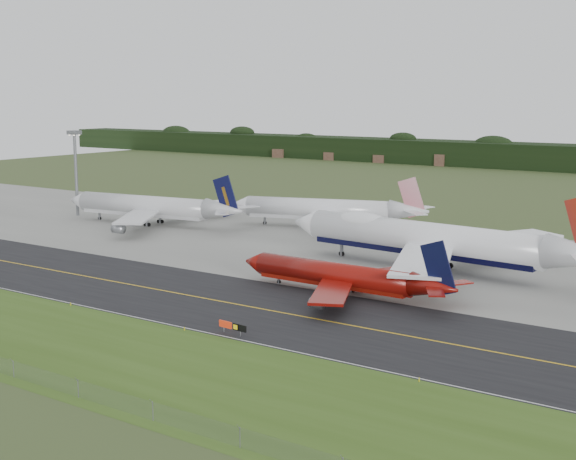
{
  "coord_description": "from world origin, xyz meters",
  "views": [
    {
      "loc": [
        76.95,
        -107.85,
        35.12
      ],
      "look_at": [
        -12.18,
        22.0,
        8.48
      ],
      "focal_mm": 50.0,
      "sensor_mm": 36.0,
      "label": 1
    }
  ],
  "objects_px": {
    "jet_navy_gold": "(153,207)",
    "jet_ba_747": "(433,240)",
    "jet_star_tail": "(328,210)",
    "floodlight_mast": "(75,157)",
    "jet_red_737": "(344,277)",
    "taxiway_sign": "(232,326)"
  },
  "relations": [
    {
      "from": "jet_navy_gold",
      "to": "jet_star_tail",
      "type": "distance_m",
      "value": 47.72
    },
    {
      "from": "jet_ba_747",
      "to": "jet_star_tail",
      "type": "bearing_deg",
      "value": 143.85
    },
    {
      "from": "jet_star_tail",
      "to": "taxiway_sign",
      "type": "xyz_separation_m",
      "value": [
        39.24,
        -90.42,
        -3.52
      ]
    },
    {
      "from": "taxiway_sign",
      "to": "jet_navy_gold",
      "type": "bearing_deg",
      "value": 140.2
    },
    {
      "from": "jet_ba_747",
      "to": "floodlight_mast",
      "type": "bearing_deg",
      "value": 175.03
    },
    {
      "from": "jet_ba_747",
      "to": "taxiway_sign",
      "type": "relative_size",
      "value": 13.56
    },
    {
      "from": "jet_ba_747",
      "to": "floodlight_mast",
      "type": "distance_m",
      "value": 118.59
    },
    {
      "from": "jet_ba_747",
      "to": "jet_red_737",
      "type": "bearing_deg",
      "value": -99.34
    },
    {
      "from": "jet_star_tail",
      "to": "taxiway_sign",
      "type": "height_order",
      "value": "jet_star_tail"
    },
    {
      "from": "jet_red_737",
      "to": "jet_navy_gold",
      "type": "bearing_deg",
      "value": 155.61
    },
    {
      "from": "floodlight_mast",
      "to": "jet_navy_gold",
      "type": "bearing_deg",
      "value": -0.17
    },
    {
      "from": "floodlight_mast",
      "to": "taxiway_sign",
      "type": "bearing_deg",
      "value": -31.21
    },
    {
      "from": "jet_red_737",
      "to": "taxiway_sign",
      "type": "relative_size",
      "value": 8.11
    },
    {
      "from": "floodlight_mast",
      "to": "jet_star_tail",
      "type": "bearing_deg",
      "value": 17.39
    },
    {
      "from": "jet_ba_747",
      "to": "jet_red_737",
      "type": "distance_m",
      "value": 27.81
    },
    {
      "from": "jet_navy_gold",
      "to": "jet_ba_747",
      "type": "bearing_deg",
      "value": -6.65
    },
    {
      "from": "jet_red_737",
      "to": "taxiway_sign",
      "type": "bearing_deg",
      "value": -92.64
    },
    {
      "from": "jet_ba_747",
      "to": "jet_red_737",
      "type": "xyz_separation_m",
      "value": [
        -4.49,
        -27.29,
        -2.96
      ]
    },
    {
      "from": "jet_star_tail",
      "to": "floodlight_mast",
      "type": "height_order",
      "value": "floodlight_mast"
    },
    {
      "from": "jet_ba_747",
      "to": "jet_star_tail",
      "type": "height_order",
      "value": "jet_ba_747"
    },
    {
      "from": "jet_star_tail",
      "to": "jet_navy_gold",
      "type": "bearing_deg",
      "value": -151.45
    },
    {
      "from": "jet_ba_747",
      "to": "jet_navy_gold",
      "type": "distance_m",
      "value": 87.63
    }
  ]
}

